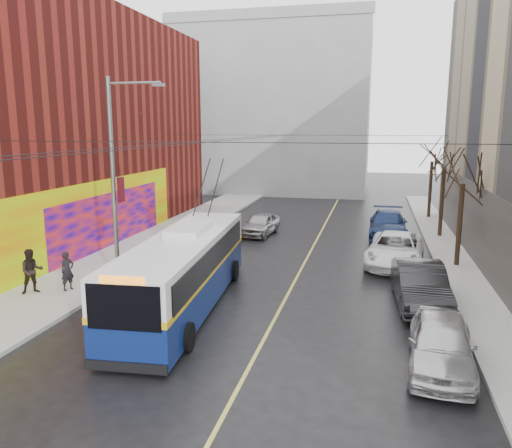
{
  "coord_description": "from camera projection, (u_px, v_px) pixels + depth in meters",
  "views": [
    {
      "loc": [
        4.8,
        -9.72,
        6.88
      ],
      "look_at": [
        -0.27,
        11.66,
        2.62
      ],
      "focal_mm": 35.0,
      "sensor_mm": 36.0,
      "label": 1
    }
  ],
  "objects": [
    {
      "name": "ground",
      "position": [
        152.0,
        426.0,
        11.68
      ],
      "size": [
        140.0,
        140.0,
        0.0
      ],
      "primitive_type": "plane",
      "color": "black",
      "rests_on": "ground"
    },
    {
      "name": "sidewalk_left",
      "position": [
        107.0,
        266.0,
        24.94
      ],
      "size": [
        4.0,
        60.0,
        0.15
      ],
      "primitive_type": "cube",
      "color": "gray",
      "rests_on": "ground"
    },
    {
      "name": "sidewalk_right",
      "position": [
        471.0,
        291.0,
        21.09
      ],
      "size": [
        2.0,
        60.0,
        0.15
      ],
      "primitive_type": "cube",
      "color": "gray",
      "rests_on": "ground"
    },
    {
      "name": "lane_line",
      "position": [
        302.0,
        269.0,
        24.71
      ],
      "size": [
        0.12,
        50.0,
        0.01
      ],
      "primitive_type": "cube",
      "color": "#BFB74C",
      "rests_on": "ground"
    },
    {
      "name": "building_far",
      "position": [
        275.0,
        107.0,
        54.3
      ],
      "size": [
        20.5,
        12.1,
        18.0
      ],
      "color": "gray",
      "rests_on": "ground"
    },
    {
      "name": "streetlight_pole",
      "position": [
        116.0,
        175.0,
        21.7
      ],
      "size": [
        2.65,
        0.6,
        9.0
      ],
      "color": "slate",
      "rests_on": "ground"
    },
    {
      "name": "catenary_wires",
      "position": [
        226.0,
        140.0,
        25.17
      ],
      "size": [
        18.0,
        60.0,
        0.22
      ],
      "color": "black"
    },
    {
      "name": "tree_near",
      "position": [
        464.0,
        168.0,
        23.98
      ],
      "size": [
        3.2,
        3.2,
        6.4
      ],
      "color": "black",
      "rests_on": "ground"
    },
    {
      "name": "tree_mid",
      "position": [
        445.0,
        154.0,
        30.61
      ],
      "size": [
        3.2,
        3.2,
        6.68
      ],
      "color": "black",
      "rests_on": "ground"
    },
    {
      "name": "tree_far",
      "position": [
        433.0,
        151.0,
        37.32
      ],
      "size": [
        3.2,
        3.2,
        6.57
      ],
      "color": "black",
      "rests_on": "ground"
    },
    {
      "name": "pigeons_flying",
      "position": [
        195.0,
        122.0,
        21.15
      ],
      "size": [
        4.43,
        4.01,
        2.98
      ],
      "color": "slate"
    },
    {
      "name": "trolleybus",
      "position": [
        184.0,
        270.0,
        19.11
      ],
      "size": [
        3.36,
        11.57,
        5.42
      ],
      "rotation": [
        0.0,
        0.0,
        0.08
      ],
      "color": "#0B1B55",
      "rests_on": "ground"
    },
    {
      "name": "parked_car_a",
      "position": [
        441.0,
        344.0,
        14.35
      ],
      "size": [
        2.17,
        4.61,
        1.53
      ],
      "primitive_type": "imported",
      "rotation": [
        0.0,
        0.0,
        -0.08
      ],
      "color": "silver",
      "rests_on": "ground"
    },
    {
      "name": "parked_car_b",
      "position": [
        420.0,
        285.0,
        19.41
      ],
      "size": [
        2.12,
        5.19,
        1.67
      ],
      "primitive_type": "imported",
      "rotation": [
        0.0,
        0.0,
        0.07
      ],
      "color": "black",
      "rests_on": "ground"
    },
    {
      "name": "parked_car_c",
      "position": [
        395.0,
        249.0,
        25.25
      ],
      "size": [
        3.32,
        6.04,
        1.6
      ],
      "primitive_type": "imported",
      "rotation": [
        0.0,
        0.0,
        -0.12
      ],
      "color": "white",
      "rests_on": "ground"
    },
    {
      "name": "parked_car_d",
      "position": [
        388.0,
        224.0,
        31.78
      ],
      "size": [
        2.36,
        5.69,
        1.64
      ],
      "primitive_type": "imported",
      "rotation": [
        0.0,
        0.0,
        -0.01
      ],
      "color": "navy",
      "rests_on": "ground"
    },
    {
      "name": "following_car",
      "position": [
        260.0,
        224.0,
        32.43
      ],
      "size": [
        2.15,
        4.3,
        1.41
      ],
      "primitive_type": "imported",
      "rotation": [
        0.0,
        0.0,
        -0.12
      ],
      "color": "#9A9A9E",
      "rests_on": "ground"
    },
    {
      "name": "pedestrian_a",
      "position": [
        67.0,
        271.0,
        20.86
      ],
      "size": [
        0.6,
        0.71,
        1.65
      ],
      "primitive_type": "imported",
      "rotation": [
        0.0,
        0.0,
        1.16
      ],
      "color": "black",
      "rests_on": "sidewalk_left"
    },
    {
      "name": "pedestrian_b",
      "position": [
        32.0,
        271.0,
        20.47
      ],
      "size": [
        1.14,
        1.13,
        1.86
      ],
      "primitive_type": "imported",
      "rotation": [
        0.0,
        0.0,
        0.75
      ],
      "color": "black",
      "rests_on": "sidewalk_left"
    }
  ]
}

